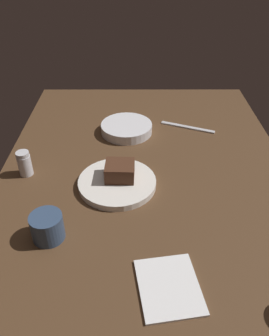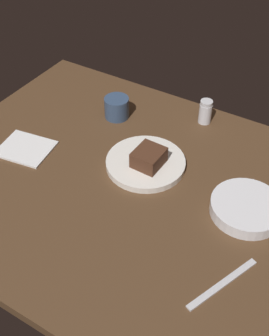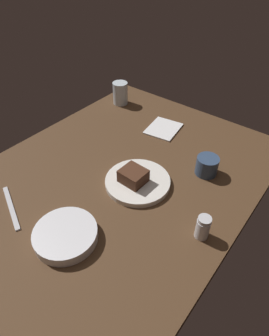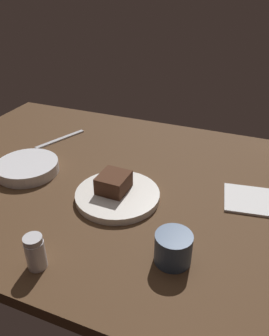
{
  "view_description": "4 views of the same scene",
  "coord_description": "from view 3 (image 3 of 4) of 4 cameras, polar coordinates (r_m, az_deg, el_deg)",
  "views": [
    {
      "loc": [
        -77.33,
        3.23,
        61.68
      ],
      "look_at": [
        -5.08,
        3.19,
        8.77
      ],
      "focal_mm": 36.21,
      "sensor_mm": 36.0,
      "label": 1
    },
    {
      "loc": [
        36.76,
        -67.29,
        81.44
      ],
      "look_at": [
        -4.01,
        0.12,
        8.82
      ],
      "focal_mm": 46.49,
      "sensor_mm": 36.0,
      "label": 2
    },
    {
      "loc": [
        48.2,
        49.06,
        68.7
      ],
      "look_at": [
        -6.53,
        5.58,
        7.71
      ],
      "focal_mm": 30.64,
      "sensor_mm": 36.0,
      "label": 3
    },
    {
      "loc": [
        -34.76,
        69.88,
        53.05
      ],
      "look_at": [
        -6.38,
        -0.71,
        7.42
      ],
      "focal_mm": 35.73,
      "sensor_mm": 36.0,
      "label": 4
    }
  ],
  "objects": [
    {
      "name": "water_glass",
      "position": [
        1.36,
        -2.83,
        14.64
      ],
      "size": [
        6.79,
        6.79,
        10.08
      ],
      "primitive_type": "cylinder",
      "color": "silver",
      "rests_on": "dining_table"
    },
    {
      "name": "butter_knife",
      "position": [
        0.94,
        -23.34,
        -7.2
      ],
      "size": [
        8.52,
        18.11,
        0.5
      ],
      "primitive_type": "cube",
      "rotation": [
        0.0,
        0.0,
        4.32
      ],
      "color": "silver",
      "rests_on": "dining_table"
    },
    {
      "name": "dessert_plate",
      "position": [
        0.94,
        0.63,
        -2.75
      ],
      "size": [
        21.24,
        21.24,
        1.81
      ],
      "primitive_type": "cylinder",
      "color": "white",
      "rests_on": "dining_table"
    },
    {
      "name": "folded_napkin",
      "position": [
        1.2,
        5.77,
        7.8
      ],
      "size": [
        15.93,
        13.94,
        0.6
      ],
      "primitive_type": "cube",
      "rotation": [
        0.0,
        0.0,
        0.15
      ],
      "color": "white",
      "rests_on": "dining_table"
    },
    {
      "name": "dining_table",
      "position": [
        0.96,
        -5.04,
        -3.43
      ],
      "size": [
        120.0,
        84.0,
        3.0
      ],
      "primitive_type": "cube",
      "color": "#4C331E",
      "rests_on": "ground"
    },
    {
      "name": "coffee_cup",
      "position": [
        0.99,
        14.21,
        0.47
      ],
      "size": [
        7.41,
        7.41,
        6.42
      ],
      "primitive_type": "cylinder",
      "color": "#334766",
      "rests_on": "dining_table"
    },
    {
      "name": "chocolate_cake_slice",
      "position": [
        0.91,
        -0.24,
        -1.58
      ],
      "size": [
        7.35,
        8.05,
        4.41
      ],
      "primitive_type": "cube",
      "rotation": [
        0.0,
        0.0,
        4.68
      ],
      "color": "#472819",
      "rests_on": "dessert_plate"
    },
    {
      "name": "salt_shaker",
      "position": [
        0.8,
        13.51,
        -11.32
      ],
      "size": [
        3.83,
        3.83,
        7.38
      ],
      "color": "silver",
      "rests_on": "dining_table"
    },
    {
      "name": "side_bowl",
      "position": [
        0.81,
        -13.54,
        -12.82
      ],
      "size": [
        17.32,
        17.32,
        3.16
      ],
      "primitive_type": "cylinder",
      "color": "silver",
      "rests_on": "dining_table"
    }
  ]
}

